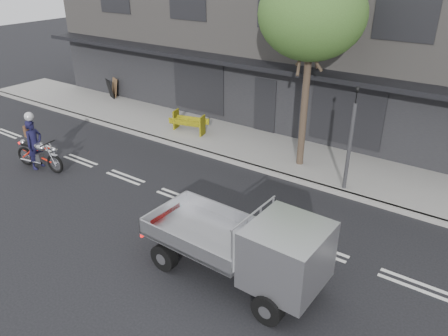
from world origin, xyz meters
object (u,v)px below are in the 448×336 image
at_px(flatbed_ute, 270,251).
at_px(sandwich_board, 110,89).
at_px(construction_barrier, 186,123).
at_px(traffic_light_pole, 350,145).
at_px(rider, 35,145).
at_px(street_tree, 312,15).
at_px(motorcycle, 39,154).

relative_size(flatbed_ute, sandwich_board, 4.46).
height_order(construction_barrier, sandwich_board, sandwich_board).
bearing_deg(traffic_light_pole, rider, -154.87).
relative_size(street_tree, motorcycle, 3.10).
bearing_deg(street_tree, sandwich_board, 172.23).
relative_size(street_tree, construction_barrier, 4.39).
relative_size(motorcycle, rider, 1.21).
bearing_deg(rider, motorcycle, -98.12).
relative_size(motorcycle, sandwich_board, 2.21).
xyz_separation_m(traffic_light_pole, construction_barrier, (-7.29, 0.81, -1.07)).
bearing_deg(sandwich_board, traffic_light_pole, 13.97).
distance_m(traffic_light_pole, sandwich_board, 13.99).
xyz_separation_m(street_tree, traffic_light_pole, (2.00, -0.85, -3.63)).
distance_m(rider, construction_barrier, 5.94).
relative_size(street_tree, flatbed_ute, 1.53).
height_order(rider, construction_barrier, rider).
distance_m(street_tree, motorcycle, 10.47).
xyz_separation_m(traffic_light_pole, flatbed_ute, (0.32, -5.52, -0.50)).
distance_m(street_tree, flatbed_ute, 7.94).
bearing_deg(sandwich_board, flatbed_ute, -5.49).
xyz_separation_m(traffic_light_pole, motorcycle, (-9.61, -4.58, -1.07)).
relative_size(traffic_light_pole, flatbed_ute, 0.80).
xyz_separation_m(rider, flatbed_ute, (10.08, -0.94, 0.25)).
xyz_separation_m(motorcycle, flatbed_ute, (9.93, -0.94, 0.57)).
relative_size(rider, sandwich_board, 1.82).
xyz_separation_m(traffic_light_pole, rider, (-9.76, -4.58, -0.75)).
distance_m(flatbed_ute, construction_barrier, 9.91).
height_order(street_tree, rider, street_tree).
height_order(traffic_light_pole, construction_barrier, traffic_light_pole).
height_order(street_tree, flatbed_ute, street_tree).
distance_m(rider, flatbed_ute, 10.13).
distance_m(motorcycle, construction_barrier, 5.87).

